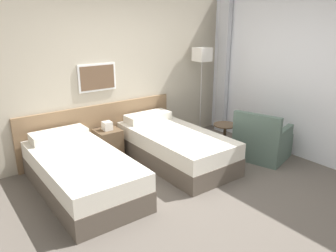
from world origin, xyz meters
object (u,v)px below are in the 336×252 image
bed_near_door (81,172)px  armchair (262,143)px  bed_near_window (174,146)px  nightstand (108,144)px  side_table (225,133)px  floor_lamp (202,60)px

bed_near_door → armchair: bearing=-14.6°
bed_near_window → armchair: bearing=-30.4°
nightstand → side_table: (1.71, -0.97, 0.10)m
bed_near_window → nightstand: bed_near_window is taller
side_table → armchair: bearing=-57.9°
bed_near_window → armchair: armchair is taller
bed_near_window → side_table: 0.95m
nightstand → bed_near_door: bearing=-135.8°
nightstand → armchair: armchair is taller
bed_near_door → side_table: bearing=-4.8°
armchair → nightstand: bearing=37.8°
bed_near_door → bed_near_window: size_ratio=1.00×
nightstand → side_table: bearing=-29.7°
floor_lamp → armchair: 1.89m
bed_near_window → side_table: (0.92, -0.21, 0.09)m
armchair → bed_near_door: bearing=59.5°
bed_near_window → armchair: size_ratio=2.17×
armchair → bed_near_window: bearing=43.7°
bed_near_door → armchair: armchair is taller
floor_lamp → armchair: bearing=-87.7°
nightstand → floor_lamp: size_ratio=0.37×
side_table → floor_lamp: bearing=73.7°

